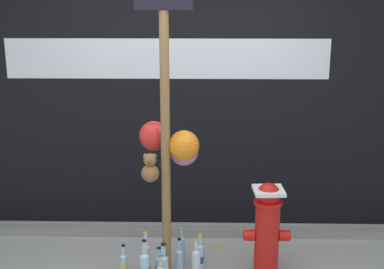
# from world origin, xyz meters

# --- Properties ---
(building_wall) EXTENTS (10.00, 0.21, 3.95)m
(building_wall) POSITION_xyz_m (-0.00, 1.66, 1.97)
(building_wall) COLOR black
(building_wall) RESTS_ON ground_plane
(curb_strip) EXTENTS (8.00, 0.12, 0.08)m
(curb_strip) POSITION_xyz_m (0.00, 1.24, 0.04)
(curb_strip) COLOR gray
(curb_strip) RESTS_ON ground_plane
(memorial_post) EXTENTS (0.51, 0.40, 2.60)m
(memorial_post) POSITION_xyz_m (-0.12, 0.52, 1.37)
(memorial_post) COLOR olive
(memorial_post) RESTS_ON ground_plane
(fire_hydrant) EXTENTS (0.40, 0.27, 0.83)m
(fire_hydrant) POSITION_xyz_m (0.71, 0.53, 0.44)
(fire_hydrant) COLOR red
(fire_hydrant) RESTS_ON ground_plane
(bottle_0) EXTENTS (0.06, 0.06, 0.32)m
(bottle_0) POSITION_xyz_m (-0.04, 0.53, 0.13)
(bottle_0) COLOR #B2DBEA
(bottle_0) RESTS_ON ground_plane
(bottle_1) EXTENTS (0.07, 0.07, 0.43)m
(bottle_1) POSITION_xyz_m (-0.32, 0.42, 0.17)
(bottle_1) COLOR silver
(bottle_1) RESTS_ON ground_plane
(bottle_2) EXTENTS (0.07, 0.07, 0.38)m
(bottle_2) POSITION_xyz_m (0.11, 0.40, 0.16)
(bottle_2) COLOR silver
(bottle_2) RESTS_ON ground_plane
(bottle_3) EXTENTS (0.06, 0.06, 0.35)m
(bottle_3) POSITION_xyz_m (-0.03, 0.67, 0.15)
(bottle_3) COLOR #93CCE0
(bottle_3) RESTS_ON ground_plane
(bottle_4) EXTENTS (0.07, 0.07, 0.31)m
(bottle_4) POSITION_xyz_m (-0.21, 0.39, 0.12)
(bottle_4) COLOR #93CCE0
(bottle_4) RESTS_ON ground_plane
(bottle_5) EXTENTS (0.06, 0.06, 0.29)m
(bottle_5) POSITION_xyz_m (-0.52, 0.45, 0.11)
(bottle_5) COLOR #B2DBEA
(bottle_5) RESTS_ON ground_plane
(bottle_6) EXTENTS (0.08, 0.08, 0.39)m
(bottle_6) POSITION_xyz_m (-0.16, 0.29, 0.16)
(bottle_6) COLOR #93CCE0
(bottle_6) RESTS_ON ground_plane
(bottle_7) EXTENTS (0.08, 0.08, 0.30)m
(bottle_7) POSITION_xyz_m (0.14, 0.67, 0.11)
(bottle_7) COLOR #B2DBEA
(bottle_7) RESTS_ON ground_plane
(bottle_8) EXTENTS (0.07, 0.07, 0.36)m
(bottle_8) POSITION_xyz_m (0.14, 0.52, 0.15)
(bottle_8) COLOR #B2DBEA
(bottle_8) RESTS_ON ground_plane
(litter_0) EXTENTS (0.14, 0.14, 0.01)m
(litter_0) POSITION_xyz_m (0.31, 1.00, 0.00)
(litter_0) COLOR tan
(litter_0) RESTS_ON ground_plane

